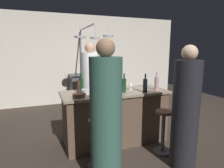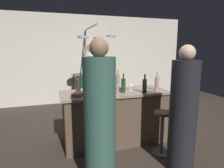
{
  "view_description": "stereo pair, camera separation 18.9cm",
  "coord_description": "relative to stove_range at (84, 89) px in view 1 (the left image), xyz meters",
  "views": [
    {
      "loc": [
        -1.17,
        -2.92,
        1.6
      ],
      "look_at": [
        0.0,
        0.15,
        1.0
      ],
      "focal_mm": 30.47,
      "sensor_mm": 36.0,
      "label": 1
    },
    {
      "loc": [
        -1.0,
        -2.98,
        1.6
      ],
      "look_at": [
        0.0,
        0.15,
        1.0
      ],
      "focal_mm": 30.47,
      "sensor_mm": 36.0,
      "label": 2
    }
  ],
  "objects": [
    {
      "name": "pepper_mill",
      "position": [
        -0.59,
        -2.32,
        0.56
      ],
      "size": [
        0.05,
        0.05,
        0.21
      ],
      "primitive_type": "cylinder",
      "color": "#382319",
      "rests_on": "kitchen_island"
    },
    {
      "name": "wine_bottle_green",
      "position": [
        0.11,
        -2.57,
        0.57
      ],
      "size": [
        0.07,
        0.07,
        0.31
      ],
      "color": "#193D23",
      "rests_on": "kitchen_island"
    },
    {
      "name": "guest_left",
      "position": [
        -0.51,
        -3.44,
        0.35
      ],
      "size": [
        0.36,
        0.36,
        1.72
      ],
      "color": "#33594C",
      "rests_on": "ground_plane"
    },
    {
      "name": "ground_plane",
      "position": [
        0.0,
        -2.45,
        -0.45
      ],
      "size": [
        9.0,
        9.0,
        0.0
      ],
      "primitive_type": "plane",
      "color": "#382D26"
    },
    {
      "name": "wine_bottle_dark",
      "position": [
        0.43,
        -2.7,
        0.57
      ],
      "size": [
        0.07,
        0.07,
        0.31
      ],
      "color": "black",
      "rests_on": "kitchen_island"
    },
    {
      "name": "mixing_bowl_steel",
      "position": [
        -0.5,
        -2.45,
        0.49
      ],
      "size": [
        0.15,
        0.15,
        0.07
      ],
      "primitive_type": "cylinder",
      "color": "#B7B7BC",
      "rests_on": "kitchen_island"
    },
    {
      "name": "kitchen_island",
      "position": [
        0.0,
        -2.45,
        0.01
      ],
      "size": [
        1.8,
        0.72,
        0.9
      ],
      "color": "brown",
      "rests_on": "ground_plane"
    },
    {
      "name": "wine_bottle_rose",
      "position": [
        0.7,
        -2.62,
        0.58
      ],
      "size": [
        0.07,
        0.07,
        0.32
      ],
      "color": "#B78C8E",
      "rests_on": "kitchen_island"
    },
    {
      "name": "wine_glass_near_left_guest",
      "position": [
        0.28,
        -2.48,
        0.56
      ],
      "size": [
        0.07,
        0.07,
        0.15
      ],
      "color": "silver",
      "rests_on": "kitchen_island"
    },
    {
      "name": "guest_right",
      "position": [
        0.6,
        -3.47,
        0.32
      ],
      "size": [
        0.35,
        0.35,
        1.66
      ],
      "color": "black",
      "rests_on": "ground_plane"
    },
    {
      "name": "wine_bottle_red",
      "position": [
        -0.54,
        -2.25,
        0.57
      ],
      "size": [
        0.07,
        0.07,
        0.31
      ],
      "color": "#143319",
      "rests_on": "kitchen_island"
    },
    {
      "name": "wine_bottle_white",
      "position": [
        0.15,
        -2.19,
        0.58
      ],
      "size": [
        0.07,
        0.07,
        0.33
      ],
      "color": "gray",
      "rests_on": "kitchen_island"
    },
    {
      "name": "overhead_pot_rack",
      "position": [
        0.01,
        -0.61,
        1.22
      ],
      "size": [
        0.89,
        1.54,
        2.17
      ],
      "color": "gray",
      "rests_on": "ground_plane"
    },
    {
      "name": "cutting_board",
      "position": [
        -0.25,
        -2.31,
        0.46
      ],
      "size": [
        0.32,
        0.22,
        0.02
      ],
      "primitive_type": "cube",
      "color": "#997047",
      "rests_on": "kitchen_island"
    },
    {
      "name": "potted_plant",
      "position": [
        1.74,
        -1.09,
        -0.15
      ],
      "size": [
        0.36,
        0.36,
        0.52
      ],
      "color": "brown",
      "rests_on": "ground_plane"
    },
    {
      "name": "mixing_bowl_wooden",
      "position": [
        -0.66,
        -2.64,
        0.48
      ],
      "size": [
        0.18,
        0.18,
        0.06
      ],
      "primitive_type": "cylinder",
      "color": "brown",
      "rests_on": "kitchen_island"
    },
    {
      "name": "wine_glass_near_right_guest",
      "position": [
        0.68,
        -2.3,
        0.56
      ],
      "size": [
        0.07,
        0.07,
        0.15
      ],
      "color": "silver",
      "rests_on": "kitchen_island"
    },
    {
      "name": "chef",
      "position": [
        -0.18,
        -1.48,
        0.36
      ],
      "size": [
        0.37,
        0.37,
        1.74
      ],
      "color": "white",
      "rests_on": "ground_plane"
    },
    {
      "name": "back_wall",
      "position": [
        0.0,
        0.4,
        0.85
      ],
      "size": [
        6.4,
        0.16,
        2.6
      ],
      "primitive_type": "cube",
      "color": "beige",
      "rests_on": "ground_plane"
    },
    {
      "name": "bar_stool_left",
      "position": [
        -0.5,
        -3.07,
        -0.07
      ],
      "size": [
        0.28,
        0.28,
        0.68
      ],
      "color": "#4C4C51",
      "rests_on": "ground_plane"
    },
    {
      "name": "mixing_bowl_ceramic",
      "position": [
        0.12,
        -2.41,
        0.49
      ],
      "size": [
        0.15,
        0.15,
        0.07
      ],
      "primitive_type": "cylinder",
      "color": "silver",
      "rests_on": "kitchen_island"
    },
    {
      "name": "bar_stool_right",
      "position": [
        0.55,
        -3.07,
        -0.07
      ],
      "size": [
        0.28,
        0.28,
        0.68
      ],
      "color": "#4C4C51",
      "rests_on": "ground_plane"
    },
    {
      "name": "stove_range",
      "position": [
        0.0,
        0.0,
        0.0
      ],
      "size": [
        0.8,
        0.64,
        0.89
      ],
      "color": "#47474C",
      "rests_on": "ground_plane"
    }
  ]
}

